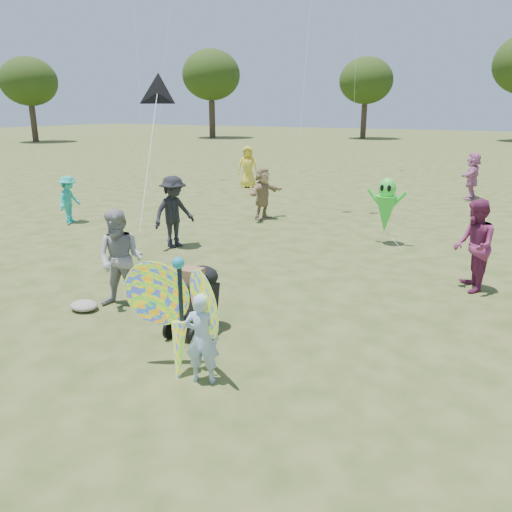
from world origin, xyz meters
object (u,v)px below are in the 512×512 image
at_px(crowd_g, 248,167).
at_px(jogging_stroller, 196,296).
at_px(child_girl, 202,338).
at_px(butterfly_kite, 179,315).
at_px(crowd_e, 474,246).
at_px(alien_kite, 386,208).
at_px(adult_man, 121,259).
at_px(crowd_d, 263,193).
at_px(crowd_b, 174,212).
at_px(crowd_i, 69,199).
at_px(crowd_j, 472,176).

distance_m(crowd_g, jogging_stroller, 15.05).
distance_m(child_girl, butterfly_kite, 0.45).
height_order(child_girl, crowd_e, crowd_e).
bearing_deg(crowd_g, alien_kite, -63.37).
height_order(child_girl, adult_man, adult_man).
xyz_separation_m(crowd_e, butterfly_kite, (-3.03, -5.29, -0.07)).
height_order(crowd_d, crowd_e, crowd_e).
distance_m(child_girl, crowd_b, 6.73).
relative_size(crowd_i, butterfly_kite, 0.80).
relative_size(adult_man, crowd_d, 1.07).
bearing_deg(adult_man, crowd_j, 55.90).
relative_size(crowd_d, crowd_j, 0.92).
relative_size(child_girl, adult_man, 0.69).
bearing_deg(crowd_d, jogging_stroller, -149.14).
distance_m(crowd_d, butterfly_kite, 9.77).
bearing_deg(crowd_d, child_girl, -146.54).
relative_size(crowd_e, butterfly_kite, 0.99).
bearing_deg(crowd_j, child_girl, -2.30).
height_order(crowd_b, alien_kite, crowd_b).
bearing_deg(crowd_e, jogging_stroller, -59.32).
distance_m(crowd_e, crowd_g, 13.88).
height_order(crowd_d, crowd_i, crowd_d).
distance_m(child_girl, adult_man, 3.09).
xyz_separation_m(child_girl, crowd_e, (2.63, 5.36, 0.29)).
bearing_deg(alien_kite, butterfly_kite, -94.55).
bearing_deg(crowd_e, crowd_g, -150.67).
distance_m(crowd_d, crowd_g, 6.62).
bearing_deg(child_girl, crowd_j, -116.60).
relative_size(adult_man, butterfly_kite, 0.97).
height_order(adult_man, crowd_i, adult_man).
bearing_deg(crowd_b, jogging_stroller, -122.85).
bearing_deg(butterfly_kite, adult_man, 149.50).
xyz_separation_m(crowd_j, butterfly_kite, (-1.79, -16.26, -0.07)).
relative_size(child_girl, crowd_g, 0.67).
relative_size(child_girl, crowd_j, 0.68).
distance_m(crowd_j, jogging_stroller, 15.32).
bearing_deg(butterfly_kite, crowd_e, 60.25).
xyz_separation_m(jogging_stroller, butterfly_kite, (0.55, -1.13, 0.22)).
bearing_deg(child_girl, alien_kite, -113.39).
bearing_deg(child_girl, adult_man, -49.50).
relative_size(crowd_b, crowd_g, 1.00).
bearing_deg(child_girl, crowd_i, -54.54).
distance_m(crowd_b, jogging_stroller, 5.21).
bearing_deg(crowd_j, crowd_b, -24.65).
xyz_separation_m(crowd_e, alien_kite, (-2.40, 2.61, 0.07)).
relative_size(crowd_g, butterfly_kite, 1.00).
bearing_deg(crowd_i, alien_kite, -91.85).
bearing_deg(alien_kite, jogging_stroller, -99.86).
bearing_deg(alien_kite, crowd_g, 139.89).
distance_m(crowd_e, jogging_stroller, 5.50).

